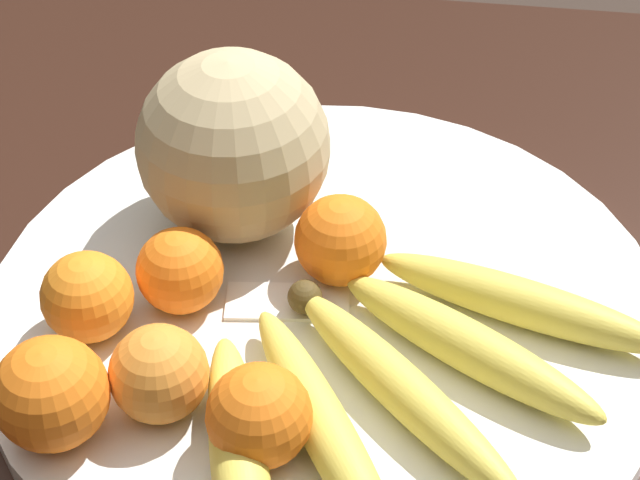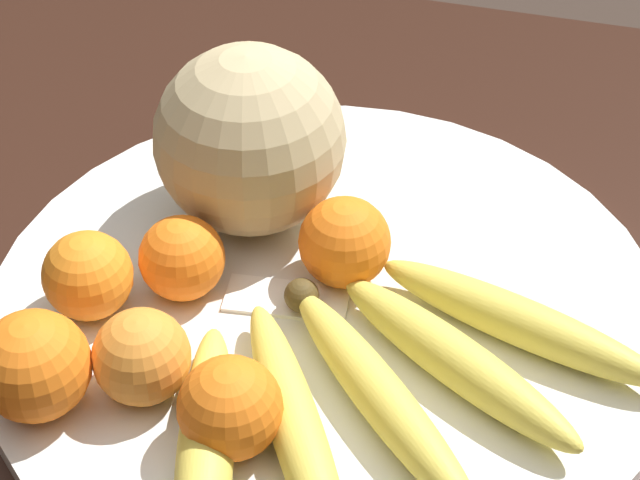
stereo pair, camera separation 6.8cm
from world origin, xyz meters
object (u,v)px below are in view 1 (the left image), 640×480
at_px(kitchen_table, 327,394).
at_px(fruit_bowl, 320,305).
at_px(orange_back_left, 51,394).
at_px(orange_mid_center, 180,271).
at_px(produce_tag, 288,302).
at_px(orange_back_right, 340,240).
at_px(melon, 233,146).
at_px(orange_front_right, 87,297).
at_px(orange_front_left, 159,374).
at_px(banana_bunch, 395,383).
at_px(orange_top_small, 259,416).

xyz_separation_m(kitchen_table, fruit_bowl, (-0.00, -0.01, 0.10)).
relative_size(kitchen_table, orange_back_left, 24.56).
height_order(orange_mid_center, orange_back_left, orange_back_left).
bearing_deg(produce_tag, orange_mid_center, -179.83).
bearing_deg(produce_tag, kitchen_table, 27.56).
xyz_separation_m(fruit_bowl, orange_back_left, (-0.14, -0.13, 0.04)).
relative_size(orange_mid_center, orange_back_right, 0.92).
height_order(kitchen_table, orange_back_right, orange_back_right).
height_order(kitchen_table, orange_back_left, orange_back_left).
bearing_deg(fruit_bowl, orange_back_right, 65.51).
relative_size(kitchen_table, melon, 12.36).
xyz_separation_m(fruit_bowl, orange_front_right, (-0.14, -0.05, 0.04)).
relative_size(kitchen_table, orange_mid_center, 28.89).
xyz_separation_m(fruit_bowl, orange_mid_center, (-0.09, -0.02, 0.04)).
xyz_separation_m(kitchen_table, melon, (-0.07, 0.06, 0.17)).
bearing_deg(produce_tag, orange_front_left, -128.09).
bearing_deg(kitchen_table, orange_front_right, -158.29).
distance_m(banana_bunch, orange_back_right, 0.12).
bearing_deg(orange_front_right, banana_bunch, -9.43).
distance_m(orange_back_left, produce_tag, 0.17).
bearing_deg(melon, fruit_bowl, -44.75).
distance_m(melon, orange_back_right, 0.10).
xyz_separation_m(orange_back_left, orange_back_right, (0.15, 0.16, -0.00)).
distance_m(orange_mid_center, orange_back_right, 0.11).
relative_size(orange_front_left, orange_back_right, 0.95).
distance_m(orange_front_left, orange_mid_center, 0.09).
bearing_deg(orange_top_small, orange_front_left, 159.83).
xyz_separation_m(kitchen_table, orange_mid_center, (-0.09, -0.02, 0.14)).
bearing_deg(orange_back_right, kitchen_table, -111.44).
bearing_deg(produce_tag, fruit_bowl, 19.79).
distance_m(melon, banana_bunch, 0.21).
height_order(melon, produce_tag, melon).
relative_size(kitchen_table, fruit_bowl, 3.64).
xyz_separation_m(kitchen_table, orange_front_left, (-0.08, -0.11, 0.14)).
relative_size(fruit_bowl, orange_back_left, 6.75).
bearing_deg(produce_tag, orange_back_left, -139.51).
bearing_deg(orange_front_right, produce_tag, 18.85).
distance_m(orange_back_right, orange_top_small, 0.16).
relative_size(fruit_bowl, orange_back_right, 7.32).
relative_size(orange_back_right, produce_tag, 0.73).
bearing_deg(banana_bunch, kitchen_table, 165.41).
bearing_deg(orange_front_right, orange_top_small, -32.58).
distance_m(banana_bunch, orange_front_left, 0.14).
relative_size(melon, orange_front_left, 2.26).
distance_m(orange_mid_center, orange_top_small, 0.13).
height_order(fruit_bowl, produce_tag, produce_tag).
distance_m(melon, produce_tag, 0.11).
relative_size(banana_bunch, orange_front_right, 5.02).
xyz_separation_m(orange_front_left, orange_mid_center, (-0.01, 0.09, -0.00)).
xyz_separation_m(kitchen_table, orange_front_right, (-0.14, -0.06, 0.14)).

